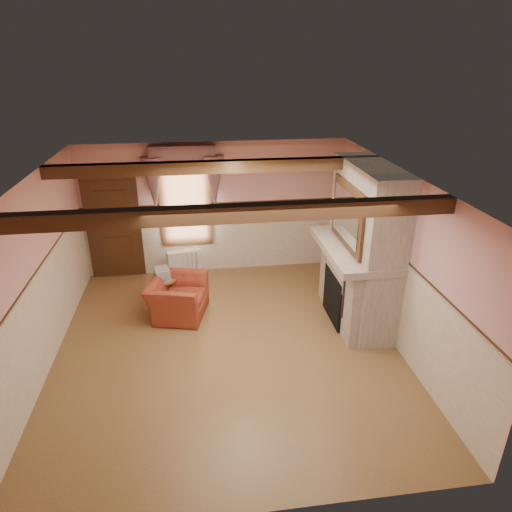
{
  "coord_description": "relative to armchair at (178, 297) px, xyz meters",
  "views": [
    {
      "loc": [
        -0.39,
        -6.23,
        4.41
      ],
      "look_at": [
        0.58,
        0.8,
        1.24
      ],
      "focal_mm": 32.0,
      "sensor_mm": 36.0,
      "label": 1
    }
  ],
  "objects": [
    {
      "name": "wall_left",
      "position": [
        -1.94,
        -1.14,
        1.05
      ],
      "size": [
        0.02,
        6.0,
        2.8
      ],
      "primitive_type": "cube",
      "color": "#D79695",
      "rests_on": "floor"
    },
    {
      "name": "ceiling_beam_back",
      "position": [
        0.81,
        0.06,
        2.35
      ],
      "size": [
        5.5,
        0.18,
        0.2
      ],
      "primitive_type": "cube",
      "color": "black",
      "rests_on": "ceiling"
    },
    {
      "name": "wall_back",
      "position": [
        0.81,
        1.86,
        1.05
      ],
      "size": [
        5.5,
        0.02,
        2.8
      ],
      "primitive_type": "cube",
      "color": "#D79695",
      "rests_on": "floor"
    },
    {
      "name": "overmantel_mirror",
      "position": [
        2.87,
        -0.54,
        1.62
      ],
      "size": [
        0.06,
        1.44,
        1.04
      ],
      "primitive_type": "cube",
      "color": "silver",
      "rests_on": "fireplace"
    },
    {
      "name": "side_table",
      "position": [
        -0.27,
        0.44,
        -0.07
      ],
      "size": [
        0.6,
        0.6,
        0.55
      ],
      "primitive_type": "cylinder",
      "rotation": [
        0.0,
        0.0,
        -0.18
      ],
      "color": "brown",
      "rests_on": "floor"
    },
    {
      "name": "firebox",
      "position": [
        2.81,
        -0.54,
        0.1
      ],
      "size": [
        0.2,
        0.95,
        0.9
      ],
      "primitive_type": "cube",
      "color": "black",
      "rests_on": "floor"
    },
    {
      "name": "ceiling_beam_front",
      "position": [
        0.81,
        -2.34,
        2.35
      ],
      "size": [
        5.5,
        0.18,
        0.2
      ],
      "primitive_type": "cube",
      "color": "black",
      "rests_on": "ceiling"
    },
    {
      "name": "floor",
      "position": [
        0.81,
        -1.14,
        -0.35
      ],
      "size": [
        5.5,
        6.0,
        0.01
      ],
      "primitive_type": "cube",
      "color": "brown",
      "rests_on": "ground"
    },
    {
      "name": "window",
      "position": [
        0.21,
        1.83,
        1.3
      ],
      "size": [
        1.06,
        0.08,
        2.02
      ],
      "primitive_type": "cube",
      "color": "white",
      "rests_on": "wall_back"
    },
    {
      "name": "wall_right",
      "position": [
        3.56,
        -1.14,
        1.05
      ],
      "size": [
        0.02,
        6.0,
        2.8
      ],
      "primitive_type": "cube",
      "color": "#D79695",
      "rests_on": "floor"
    },
    {
      "name": "chair_rail",
      "position": [
        0.81,
        -1.14,
        1.15
      ],
      "size": [
        5.5,
        6.0,
        0.08
      ],
      "primitive_type": null,
      "color": "black",
      "rests_on": "wainscot"
    },
    {
      "name": "ceiling",
      "position": [
        0.81,
        -1.14,
        2.45
      ],
      "size": [
        5.5,
        6.0,
        0.01
      ],
      "primitive_type": "cube",
      "color": "silver",
      "rests_on": "wall_back"
    },
    {
      "name": "door",
      "position": [
        -1.29,
        1.8,
        0.7
      ],
      "size": [
        1.1,
        0.1,
        2.1
      ],
      "primitive_type": "cube",
      "color": "black",
      "rests_on": "floor"
    },
    {
      "name": "wainscot",
      "position": [
        0.81,
        -1.14,
        0.4
      ],
      "size": [
        5.5,
        6.0,
        1.5
      ],
      "primitive_type": null,
      "color": "beige",
      "rests_on": "floor"
    },
    {
      "name": "armchair",
      "position": [
        0.0,
        0.0,
        0.0
      ],
      "size": [
        1.17,
        1.27,
        0.7
      ],
      "primitive_type": "imported",
      "rotation": [
        0.0,
        0.0,
        1.32
      ],
      "color": "maroon",
      "rests_on": "floor"
    },
    {
      "name": "jar_yellow",
      "position": [
        3.06,
        -1.11,
        1.13
      ],
      "size": [
        0.06,
        0.06,
        0.12
      ],
      "primitive_type": "cylinder",
      "color": "yellow",
      "rests_on": "mantel"
    },
    {
      "name": "window_drapes",
      "position": [
        0.21,
        1.74,
        1.9
      ],
      "size": [
        1.3,
        0.14,
        1.4
      ],
      "primitive_type": "cube",
      "color": "gray",
      "rests_on": "wall_back"
    },
    {
      "name": "bowl",
      "position": [
        3.06,
        -0.35,
        1.12
      ],
      "size": [
        0.38,
        0.38,
        0.09
      ],
      "primitive_type": "imported",
      "color": "brown",
      "rests_on": "mantel"
    },
    {
      "name": "wall_front",
      "position": [
        0.81,
        -4.14,
        1.05
      ],
      "size": [
        5.5,
        0.02,
        2.8
      ],
      "primitive_type": "cube",
      "color": "#D79695",
      "rests_on": "floor"
    },
    {
      "name": "oil_lamp",
      "position": [
        3.06,
        -0.06,
        1.21
      ],
      "size": [
        0.11,
        0.11,
        0.28
      ],
      "primitive_type": "cylinder",
      "color": "gold",
      "rests_on": "mantel"
    },
    {
      "name": "mantel",
      "position": [
        3.06,
        -0.54,
        1.01
      ],
      "size": [
        1.05,
        2.05,
        0.12
      ],
      "primitive_type": "cube",
      "color": "gray",
      "rests_on": "fireplace"
    },
    {
      "name": "fireplace",
      "position": [
        3.24,
        -0.54,
        1.05
      ],
      "size": [
        0.85,
        2.0,
        2.8
      ],
      "primitive_type": "cube",
      "color": "gray",
      "rests_on": "floor"
    },
    {
      "name": "book_stack",
      "position": [
        -0.27,
        0.4,
        0.3
      ],
      "size": [
        0.33,
        0.37,
        0.2
      ],
      "primitive_type": "cube",
      "rotation": [
        0.0,
        0.0,
        0.25
      ],
      "color": "#B7AD8C",
      "rests_on": "side_table"
    },
    {
      "name": "mantel_clock",
      "position": [
        3.06,
        0.07,
        1.17
      ],
      "size": [
        0.14,
        0.24,
        0.2
      ],
      "primitive_type": "cube",
      "color": "black",
      "rests_on": "mantel"
    },
    {
      "name": "candle_red",
      "position": [
        3.06,
        -1.17,
        1.15
      ],
      "size": [
        0.06,
        0.06,
        0.16
      ],
      "primitive_type": "cylinder",
      "color": "#B12F15",
      "rests_on": "mantel"
    },
    {
      "name": "radiator",
      "position": [
        0.11,
        1.56,
        -0.05
      ],
      "size": [
        0.72,
        0.36,
        0.6
      ],
      "primitive_type": "cube",
      "rotation": [
        0.0,
        0.0,
        0.26
      ],
      "color": "silver",
      "rests_on": "floor"
    }
  ]
}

